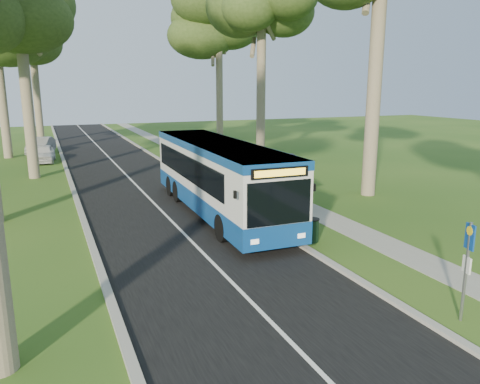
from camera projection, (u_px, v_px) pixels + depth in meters
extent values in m
plane|color=#2C531A|center=(303.00, 248.00, 16.83)|extent=(120.00, 120.00, 0.00)
cube|color=black|center=(148.00, 197.00, 24.49)|extent=(7.00, 100.00, 0.02)
cube|color=#9E9B93|center=(211.00, 190.00, 25.80)|extent=(0.25, 100.00, 0.12)
cube|color=#9E9B93|center=(78.00, 202.00, 23.15)|extent=(0.25, 100.00, 0.12)
cube|color=white|center=(148.00, 197.00, 24.49)|extent=(0.12, 100.00, 0.00)
cube|color=gray|center=(260.00, 187.00, 26.95)|extent=(1.50, 100.00, 0.02)
cube|color=silver|center=(218.00, 175.00, 20.96)|extent=(2.78, 12.31, 2.91)
cube|color=navy|center=(218.00, 197.00, 21.19)|extent=(2.81, 12.34, 0.82)
cube|color=navy|center=(218.00, 146.00, 20.67)|extent=(2.81, 12.34, 0.33)
cube|color=black|center=(282.00, 203.00, 15.41)|extent=(2.30, 0.09, 1.48)
cube|color=yellow|center=(284.00, 173.00, 15.15)|extent=(1.84, 0.05, 0.22)
cube|color=black|center=(281.00, 243.00, 15.79)|extent=(2.45, 0.17, 0.31)
cylinder|color=black|center=(224.00, 228.00, 17.41)|extent=(0.31, 1.07, 1.06)
cylinder|color=black|center=(279.00, 221.00, 18.29)|extent=(0.31, 1.07, 1.06)
cylinder|color=black|center=(173.00, 189.00, 24.02)|extent=(0.31, 1.07, 1.06)
cylinder|color=black|center=(215.00, 185.00, 24.90)|extent=(0.31, 1.07, 1.06)
cylinder|color=gray|center=(466.00, 273.00, 11.37)|extent=(0.08, 0.08, 2.55)
cube|color=navy|center=(470.00, 237.00, 11.17)|extent=(0.14, 0.35, 0.63)
cylinder|color=yellow|center=(470.00, 231.00, 11.12)|extent=(0.08, 0.22, 0.22)
cube|color=white|center=(467.00, 265.00, 11.33)|extent=(0.13, 0.31, 0.41)
cube|color=black|center=(306.00, 187.00, 21.69)|extent=(0.11, 0.11, 2.26)
cube|color=black|center=(282.00, 178.00, 23.76)|extent=(0.11, 0.11, 2.26)
cube|color=black|center=(284.00, 159.00, 22.25)|extent=(2.18, 3.05, 0.11)
cube|color=silver|center=(295.00, 180.00, 22.73)|extent=(0.66, 2.23, 1.80)
cube|color=black|center=(296.00, 188.00, 21.38)|extent=(0.95, 0.40, 1.99)
cube|color=white|center=(297.00, 189.00, 21.30)|extent=(0.74, 0.23, 1.76)
cube|color=black|center=(285.00, 196.00, 23.02)|extent=(0.77, 1.66, 0.05)
cylinder|color=black|center=(312.00, 231.00, 17.44)|extent=(0.47, 0.47, 0.85)
cylinder|color=black|center=(313.00, 219.00, 17.34)|extent=(0.51, 0.51, 0.05)
imported|color=silver|center=(43.00, 154.00, 35.57)|extent=(1.87, 4.00, 1.32)
imported|color=#95979C|center=(41.00, 146.00, 39.81)|extent=(2.54, 4.53, 1.41)
cylinder|color=#7A6B56|center=(26.00, 93.00, 28.42)|extent=(0.66, 0.66, 10.54)
cylinder|color=#7A6B56|center=(1.00, 86.00, 36.56)|extent=(0.68, 0.68, 11.32)
cylinder|color=#7A6B56|center=(36.00, 81.00, 46.38)|extent=(0.71, 0.71, 12.30)
ellipsoid|color=#32491C|center=(29.00, 12.00, 44.94)|extent=(5.20, 5.20, 8.44)
cylinder|color=#7A6B56|center=(375.00, 72.00, 23.65)|extent=(0.72, 0.72, 12.74)
cylinder|color=#7A6B56|center=(261.00, 91.00, 34.39)|extent=(0.67, 0.67, 10.70)
ellipsoid|color=#32491C|center=(262.00, 9.00, 33.13)|extent=(5.20, 5.20, 7.34)
cylinder|color=#7A6B56|center=(219.00, 89.00, 45.62)|extent=(0.67, 0.67, 10.71)
ellipsoid|color=#32491C|center=(219.00, 28.00, 44.36)|extent=(5.20, 5.20, 7.34)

